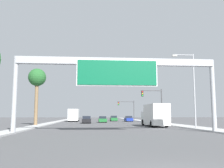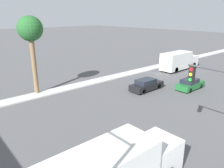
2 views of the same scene
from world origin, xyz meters
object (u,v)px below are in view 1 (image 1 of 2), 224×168
(car_far_center, at_px, (114,119))
(car_near_left, at_px, (103,119))
(sign_gantry, at_px, (117,71))
(car_near_right, at_px, (129,119))
(truck_box_primary, at_px, (74,115))
(truck_box_secondary, at_px, (155,115))
(street_lamp_right, at_px, (192,84))
(traffic_light_near_intersection, at_px, (155,101))
(car_mid_right, at_px, (87,120))
(traffic_light_mid_block, at_px, (128,107))
(palm_tree_background, at_px, (37,79))

(car_far_center, height_order, car_near_left, car_far_center)
(sign_gantry, bearing_deg, car_far_center, 85.39)
(car_near_right, relative_size, car_far_center, 0.99)
(sign_gantry, bearing_deg, truck_box_primary, 99.79)
(sign_gantry, bearing_deg, truck_box_secondary, 61.20)
(sign_gantry, distance_m, car_near_left, 32.89)
(sign_gantry, height_order, street_lamp_right, street_lamp_right)
(sign_gantry, relative_size, traffic_light_near_intersection, 3.16)
(car_near_right, xyz_separation_m, car_mid_right, (-10.50, -11.60, 0.03))
(car_near_right, bearing_deg, truck_box_primary, 175.29)
(sign_gantry, relative_size, traffic_light_mid_block, 3.44)
(car_near_right, distance_m, palm_tree_background, 30.13)
(car_near_left, distance_m, truck_box_primary, 10.78)
(car_mid_right, bearing_deg, traffic_light_near_intersection, -31.63)
(car_far_center, relative_size, car_mid_right, 1.00)
(car_far_center, xyz_separation_m, truck_box_secondary, (3.50, -30.69, 1.00))
(car_mid_right, bearing_deg, traffic_light_mid_block, 61.60)
(truck_box_primary, xyz_separation_m, palm_tree_background, (-4.43, -23.99, 5.88))
(traffic_light_near_intersection, relative_size, palm_tree_background, 0.69)
(sign_gantry, relative_size, car_mid_right, 4.26)
(traffic_light_mid_block, bearing_deg, palm_tree_background, -120.80)
(truck_box_primary, height_order, truck_box_secondary, truck_box_secondary)
(palm_tree_background, bearing_deg, car_near_right, 51.09)
(car_near_left, distance_m, street_lamp_right, 29.00)
(car_near_left, xyz_separation_m, truck_box_primary, (-7.00, 8.14, 0.93))
(car_far_center, bearing_deg, palm_tree_background, -119.09)
(car_far_center, bearing_deg, truck_box_secondary, -83.49)
(traffic_light_mid_block, bearing_deg, sign_gantry, -99.68)
(car_far_center, distance_m, palm_tree_background, 31.46)
(truck_box_secondary, height_order, palm_tree_background, palm_tree_background)
(car_mid_right, bearing_deg, palm_tree_background, -125.22)
(car_mid_right, distance_m, car_near_left, 5.79)
(traffic_light_near_intersection, distance_m, traffic_light_mid_block, 30.01)
(truck_box_primary, bearing_deg, car_mid_right, -74.65)
(car_near_left, relative_size, truck_box_secondary, 0.49)
(sign_gantry, height_order, truck_box_primary, sign_gantry)
(sign_gantry, distance_m, street_lamp_right, 11.53)
(car_near_right, relative_size, car_near_left, 1.09)
(truck_box_primary, xyz_separation_m, truck_box_secondary, (14.00, -27.84, 0.08))
(truck_box_primary, bearing_deg, sign_gantry, -80.21)
(car_mid_right, distance_m, truck_box_secondary, 18.41)
(car_near_left, xyz_separation_m, palm_tree_background, (-11.43, -15.85, 6.81))
(truck_box_primary, height_order, palm_tree_background, palm_tree_background)
(car_near_left, height_order, palm_tree_background, palm_tree_background)
(car_mid_right, distance_m, traffic_light_near_intersection, 15.17)
(sign_gantry, height_order, car_near_right, sign_gantry)
(car_near_left, relative_size, traffic_light_near_intersection, 0.67)
(traffic_light_mid_block, relative_size, street_lamp_right, 0.62)
(car_near_left, height_order, street_lamp_right, street_lamp_right)
(car_mid_right, relative_size, truck_box_primary, 0.55)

